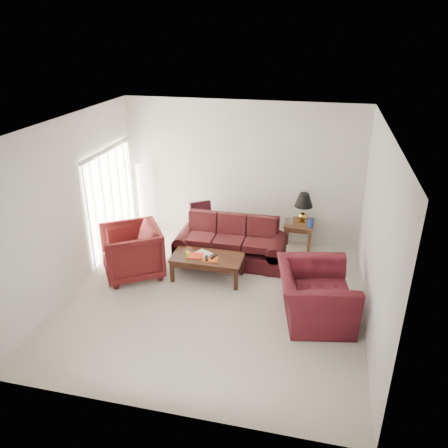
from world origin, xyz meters
name	(u,v)px	position (x,y,z in m)	size (l,w,h in m)	color
floor	(213,299)	(0.00, 0.00, 0.00)	(5.00, 5.00, 0.00)	beige
blinds	(112,203)	(-2.42, 1.30, 1.08)	(0.10, 2.00, 2.16)	silver
sofa	(230,241)	(0.00, 1.38, 0.44)	(2.15, 0.93, 0.88)	black
throw_pillow	(201,212)	(-0.79, 2.08, 0.71)	(0.44, 0.13, 0.44)	black
end_table	(298,236)	(1.28, 2.15, 0.32)	(0.59, 0.59, 0.65)	#472318
table_lamp	(303,208)	(1.34, 2.19, 0.96)	(0.37, 0.37, 0.62)	#B78F39
clock	(289,220)	(1.08, 2.04, 0.72)	(0.15, 0.05, 0.15)	silver
blue_canister	(310,223)	(1.50, 1.99, 0.72)	(0.10, 0.10, 0.16)	#1B40B2
picture_frame	(292,215)	(1.13, 2.31, 0.72)	(0.12, 0.02, 0.15)	silver
floor_lamp	(144,200)	(-2.13, 2.20, 0.82)	(0.27, 0.27, 1.65)	white
armchair_left	(132,252)	(-1.68, 0.47, 0.48)	(1.03, 1.06, 0.97)	#471010
armchair_right	(315,295)	(1.71, -0.14, 0.43)	(1.32, 1.15, 0.86)	#471018
coffee_table	(207,267)	(-0.27, 0.65, 0.23)	(1.31, 0.65, 0.46)	black
magazine_red	(195,256)	(-0.49, 0.61, 0.47)	(0.31, 0.23, 0.02)	red
magazine_white	(204,253)	(-0.36, 0.74, 0.47)	(0.28, 0.21, 0.02)	white
magazine_orange	(210,259)	(-0.18, 0.54, 0.47)	(0.28, 0.21, 0.02)	#CA4917
remote_a	(207,258)	(-0.25, 0.54, 0.49)	(0.05, 0.18, 0.02)	black
remote_b	(214,256)	(-0.14, 0.63, 0.49)	(0.05, 0.16, 0.02)	black
yellow_glass	(188,255)	(-0.60, 0.51, 0.52)	(0.08, 0.08, 0.13)	yellow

